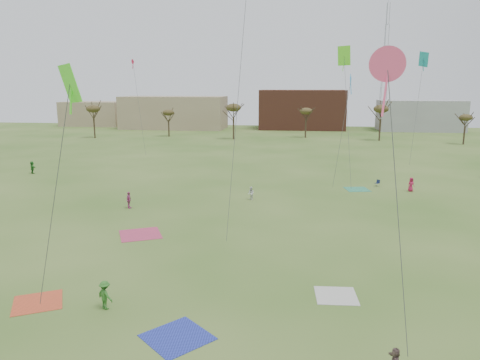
# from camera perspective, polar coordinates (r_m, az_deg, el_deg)

# --- Properties ---
(ground) EXTENTS (260.00, 260.00, 0.00)m
(ground) POSITION_cam_1_polar(r_m,az_deg,el_deg) (28.37, -3.41, -15.98)
(ground) COLOR #345A1C
(ground) RESTS_ON ground
(flyer_near_center) EXTENTS (1.33, 1.12, 1.78)m
(flyer_near_center) POSITION_cam_1_polar(r_m,az_deg,el_deg) (29.16, -16.64, -13.72)
(flyer_near_center) COLOR #2D6923
(flyer_near_center) RESTS_ON ground
(spectator_mid_d) EXTENTS (0.51, 1.12, 1.87)m
(spectator_mid_d) POSITION_cam_1_polar(r_m,az_deg,el_deg) (51.10, -13.84, -2.47)
(spectator_mid_d) COLOR #AF4982
(spectator_mid_d) RESTS_ON ground
(spectator_mid_e) EXTENTS (0.94, 0.97, 1.57)m
(spectator_mid_e) POSITION_cam_1_polar(r_m,az_deg,el_deg) (53.31, 1.40, -1.70)
(spectator_mid_e) COLOR silver
(spectator_mid_e) RESTS_ON ground
(flyer_far_a) EXTENTS (1.65, 1.62, 1.89)m
(flyer_far_a) POSITION_cam_1_polar(r_m,az_deg,el_deg) (76.43, -24.71, 1.46)
(flyer_far_a) COLOR #267125
(flyer_far_a) RESTS_ON ground
(flyer_far_b) EXTENTS (1.03, 0.87, 1.80)m
(flyer_far_b) POSITION_cam_1_polar(r_m,az_deg,el_deg) (61.56, 20.75, -0.53)
(flyer_far_b) COLOR #A41C42
(flyer_far_b) RESTS_ON ground
(blanket_red) EXTENTS (3.88, 3.88, 0.03)m
(blanket_red) POSITION_cam_1_polar(r_m,az_deg,el_deg) (31.71, -24.14, -13.92)
(blanket_red) COLOR #D14B29
(blanket_red) RESTS_ON ground
(blanket_blue) EXTENTS (4.41, 4.41, 0.03)m
(blanket_blue) POSITION_cam_1_polar(r_m,az_deg,el_deg) (25.85, -7.90, -19.04)
(blanket_blue) COLOR #2533A3
(blanket_blue) RESTS_ON ground
(blanket_cream) EXTENTS (2.78, 2.78, 0.03)m
(blanket_cream) POSITION_cam_1_polar(r_m,az_deg,el_deg) (30.56, 12.01, -14.08)
(blanket_cream) COLOR beige
(blanket_cream) RESTS_ON ground
(blanket_plum) EXTENTS (4.75, 4.75, 0.03)m
(blanket_plum) POSITION_cam_1_polar(r_m,az_deg,el_deg) (42.25, -12.45, -6.72)
(blanket_plum) COLOR #B9385B
(blanket_plum) RESTS_ON ground
(blanket_olive) EXTENTS (3.45, 3.45, 0.03)m
(blanket_olive) POSITION_cam_1_polar(r_m,az_deg,el_deg) (60.79, 14.52, -1.15)
(blanket_olive) COLOR #338E65
(blanket_olive) RESTS_ON ground
(camp_chair_right) EXTENTS (0.74, 0.74, 0.87)m
(camp_chair_right) POSITION_cam_1_polar(r_m,az_deg,el_deg) (63.39, 16.91, -0.52)
(camp_chair_right) COLOR #151F3C
(camp_chair_right) RESTS_ON ground
(kites_aloft) EXTENTS (56.75, 60.04, 27.89)m
(kites_aloft) POSITION_cam_1_polar(r_m,az_deg,el_deg) (41.95, 4.00, 21.57)
(kites_aloft) COLOR yellow
(kites_aloft) RESTS_ON ground
(tree_line) EXTENTS (117.44, 49.32, 8.91)m
(tree_line) POSITION_cam_1_polar(r_m,az_deg,el_deg) (104.21, 3.47, 8.39)
(tree_line) COLOR #3A2B1E
(tree_line) RESTS_ON ground
(building_tan) EXTENTS (32.00, 14.00, 10.00)m
(building_tan) POSITION_cam_1_polar(r_m,az_deg,el_deg) (145.45, -8.30, 8.42)
(building_tan) COLOR #937F60
(building_tan) RESTS_ON ground
(building_brick) EXTENTS (26.00, 16.00, 12.00)m
(building_brick) POSITION_cam_1_polar(r_m,az_deg,el_deg) (144.79, 7.85, 8.81)
(building_brick) COLOR brown
(building_brick) RESTS_ON ground
(building_grey) EXTENTS (24.00, 12.00, 9.00)m
(building_grey) POSITION_cam_1_polar(r_m,az_deg,el_deg) (147.10, 21.71, 7.55)
(building_grey) COLOR gray
(building_grey) RESTS_ON ground
(building_tan_west) EXTENTS (20.00, 12.00, 8.00)m
(building_tan_west) POSITION_cam_1_polar(r_m,az_deg,el_deg) (162.72, -17.91, 7.97)
(building_tan_west) COLOR #937F60
(building_tan_west) RESTS_ON ground
(radio_tower) EXTENTS (1.51, 1.72, 41.00)m
(radio_tower) POSITION_cam_1_polar(r_m,az_deg,el_deg) (151.81, 17.74, 13.50)
(radio_tower) COLOR #9EA3A8
(radio_tower) RESTS_ON ground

